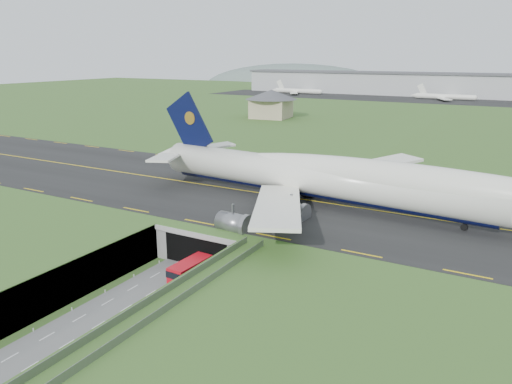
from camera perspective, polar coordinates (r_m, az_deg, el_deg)
The scene contains 10 objects.
ground at distance 76.80m, azimuth -10.41°, elevation -10.56°, with size 900.00×900.00×0.00m, color #3F6026.
airfield_deck at distance 75.54m, azimuth -10.52°, elevation -8.51°, with size 800.00×800.00×6.00m, color gray.
trench_road at distance 71.83m, azimuth -14.29°, elevation -12.65°, with size 12.00×75.00×0.20m, color slate.
taxiway at distance 100.41m, azimuth 1.41°, elevation -0.29°, with size 800.00×44.00×0.18m, color black.
tunnel_portal at distance 87.87m, azimuth -3.58°, elevation -4.55°, with size 17.00×22.30×6.00m.
guideway at distance 55.32m, azimuth -14.53°, elevation -15.56°, with size 3.00×53.00×7.05m.
jumbo_jet at distance 90.89m, azimuth 10.42°, elevation 1.27°, with size 95.66×61.15×20.30m.
shuttle_tram at distance 77.10m, azimuth -7.51°, elevation -8.91°, with size 3.27×7.84×3.14m.
service_building at distance 222.50m, azimuth 1.75°, elevation 10.31°, with size 25.28×25.28×12.36m.
cargo_terminal at distance 355.32m, azimuth 22.34°, elevation 11.23°, with size 320.00×67.00×15.60m.
Camera 1 is at (45.01, -52.50, 33.40)m, focal length 35.00 mm.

